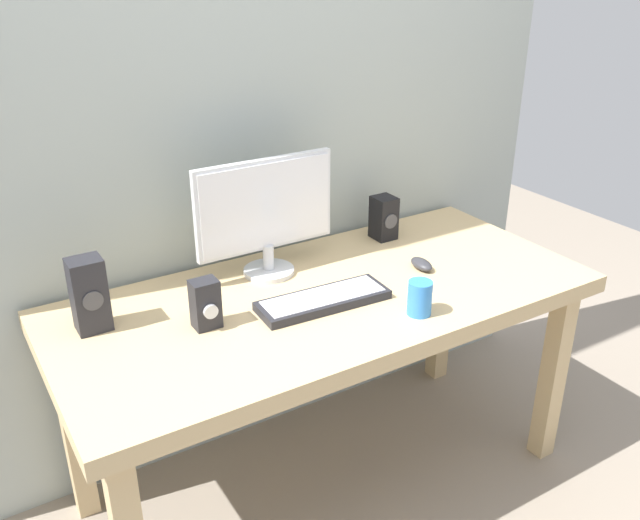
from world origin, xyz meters
TOP-DOWN VIEW (x-y plane):
  - ground_plane at (0.00, 0.00)m, footprint 6.00×6.00m
  - wall_back at (0.00, 0.42)m, footprint 2.42×0.04m
  - desk at (0.00, 0.00)m, footprint 1.69×0.77m
  - monitor at (-0.09, 0.23)m, footprint 0.48×0.17m
  - keyboard_primary at (-0.05, -0.06)m, footprint 0.41×0.16m
  - mouse at (0.36, -0.02)m, footprint 0.06×0.10m
  - speaker_right at (0.41, 0.26)m, footprint 0.08×0.09m
  - speaker_left at (-0.68, 0.16)m, footprint 0.09×0.08m
  - audio_controller at (-0.40, 0.01)m, footprint 0.08×0.07m
  - coffee_mug at (0.16, -0.25)m, footprint 0.07×0.07m

SIDE VIEW (x-z plane):
  - ground_plane at x=0.00m, z-range 0.00..0.00m
  - desk at x=0.00m, z-range 0.29..1.04m
  - keyboard_primary at x=-0.05m, z-range 0.75..0.78m
  - mouse at x=0.36m, z-range 0.75..0.79m
  - coffee_mug at x=0.16m, z-range 0.75..0.86m
  - audio_controller at x=-0.40m, z-range 0.75..0.90m
  - speaker_right at x=0.41m, z-range 0.75..0.91m
  - speaker_left at x=-0.68m, z-range 0.75..0.97m
  - monitor at x=-0.09m, z-range 0.77..1.16m
  - wall_back at x=0.00m, z-range 0.00..3.00m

